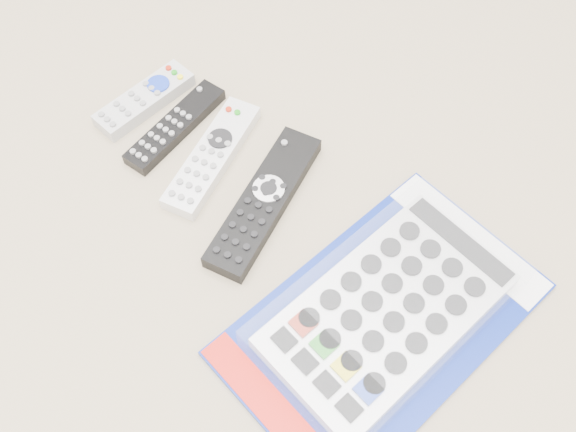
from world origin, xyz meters
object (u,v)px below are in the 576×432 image
Objects in this scene: remote_large_black at (264,201)px; jumbo_remote_packaged at (387,310)px; remote_small_grey at (144,99)px; remote_silver_dvd at (212,156)px; remote_slim_black at (175,126)px.

remote_large_black is 0.22m from jumbo_remote_packaged.
jumbo_remote_packaged is at bearing -1.95° from remote_small_grey.
jumbo_remote_packaged is (0.31, -0.06, 0.01)m from remote_silver_dvd.
remote_slim_black is 0.42× the size of jumbo_remote_packaged.
remote_small_grey is at bearing 171.09° from remote_slim_black.
remote_slim_black is 0.40m from jumbo_remote_packaged.
jumbo_remote_packaged reaches higher than remote_large_black.
remote_small_grey and remote_silver_dvd have the same top height.
remote_small_grey is 0.39× the size of jumbo_remote_packaged.
remote_slim_black is at bearing -1.14° from remote_small_grey.
remote_large_black is (0.10, -0.02, 0.00)m from remote_silver_dvd.
remote_silver_dvd is at bearing -0.45° from remote_small_grey.
remote_slim_black is 0.08m from remote_silver_dvd.
remote_small_grey is 0.47m from jumbo_remote_packaged.
remote_slim_black is 0.74× the size of remote_large_black.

